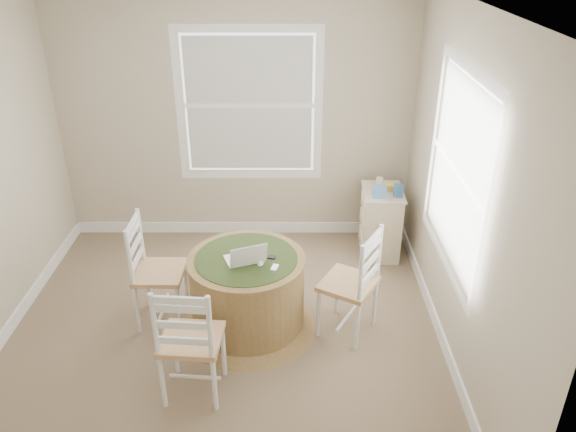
{
  "coord_description": "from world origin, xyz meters",
  "views": [
    {
      "loc": [
        0.54,
        -3.67,
        3.05
      ],
      "look_at": [
        0.54,
        0.45,
        0.9
      ],
      "focal_mm": 35.0,
      "sensor_mm": 36.0,
      "label": 1
    }
  ],
  "objects_px": {
    "chair_left": "(160,272)",
    "chair_near": "(191,339)",
    "laptop": "(245,258)",
    "corner_chest": "(380,222)",
    "chair_right": "(348,283)",
    "round_table": "(247,290)"
  },
  "relations": [
    {
      "from": "chair_left",
      "to": "chair_near",
      "type": "relative_size",
      "value": 1.0
    },
    {
      "from": "laptop",
      "to": "corner_chest",
      "type": "relative_size",
      "value": 0.52
    },
    {
      "from": "chair_left",
      "to": "chair_near",
      "type": "bearing_deg",
      "value": -154.52
    },
    {
      "from": "chair_right",
      "to": "corner_chest",
      "type": "xyz_separation_m",
      "value": [
        0.45,
        1.27,
        -0.12
      ]
    },
    {
      "from": "round_table",
      "to": "chair_left",
      "type": "distance_m",
      "value": 0.75
    },
    {
      "from": "round_table",
      "to": "chair_near",
      "type": "height_order",
      "value": "chair_near"
    },
    {
      "from": "chair_right",
      "to": "laptop",
      "type": "height_order",
      "value": "chair_right"
    },
    {
      "from": "chair_near",
      "to": "laptop",
      "type": "distance_m",
      "value": 0.8
    },
    {
      "from": "chair_right",
      "to": "round_table",
      "type": "bearing_deg",
      "value": -63.71
    },
    {
      "from": "chair_right",
      "to": "chair_left",
      "type": "bearing_deg",
      "value": -66.07
    },
    {
      "from": "chair_near",
      "to": "chair_left",
      "type": "bearing_deg",
      "value": -60.57
    },
    {
      "from": "chair_left",
      "to": "chair_right",
      "type": "relative_size",
      "value": 1.0
    },
    {
      "from": "laptop",
      "to": "round_table",
      "type": "bearing_deg",
      "value": -113.73
    },
    {
      "from": "chair_near",
      "to": "laptop",
      "type": "bearing_deg",
      "value": -111.75
    },
    {
      "from": "laptop",
      "to": "corner_chest",
      "type": "distance_m",
      "value": 1.83
    },
    {
      "from": "chair_left",
      "to": "corner_chest",
      "type": "height_order",
      "value": "chair_left"
    },
    {
      "from": "round_table",
      "to": "laptop",
      "type": "bearing_deg",
      "value": -78.4
    },
    {
      "from": "chair_left",
      "to": "laptop",
      "type": "height_order",
      "value": "chair_left"
    },
    {
      "from": "chair_near",
      "to": "corner_chest",
      "type": "xyz_separation_m",
      "value": [
        1.62,
        1.96,
        -0.12
      ]
    },
    {
      "from": "chair_near",
      "to": "corner_chest",
      "type": "bearing_deg",
      "value": -125.11
    },
    {
      "from": "chair_near",
      "to": "laptop",
      "type": "height_order",
      "value": "chair_near"
    },
    {
      "from": "corner_chest",
      "to": "round_table",
      "type": "bearing_deg",
      "value": -134.25
    }
  ]
}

